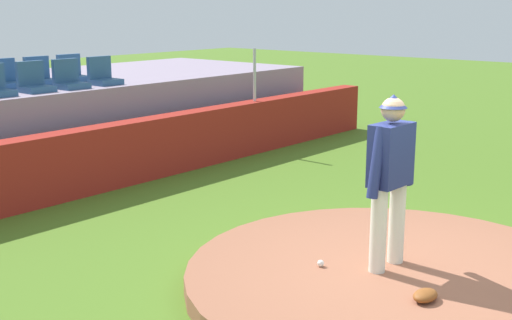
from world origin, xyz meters
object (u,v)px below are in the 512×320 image
Objects in this scene: stadium_chair_3 at (69,79)px; stadium_chair_8 at (40,76)px; stadium_chair_7 at (5,79)px; baseball at (321,263)px; pitcher at (390,169)px; stadium_chair_9 at (72,73)px; fielding_glove at (425,295)px; stadium_chair_4 at (103,76)px; stadium_chair_2 at (34,82)px.

stadium_chair_3 and stadium_chair_8 have the same top height.
stadium_chair_3 is at bearing 126.60° from stadium_chair_7.
baseball is 7.13m from stadium_chair_7.
pitcher is 7.66m from stadium_chair_9.
baseball is 6.33m from stadium_chair_3.
stadium_chair_9 is at bearing 81.84° from pitcher.
fielding_glove is 0.60× the size of stadium_chair_9.
stadium_chair_4 is 1.00× the size of stadium_chair_7.
stadium_chair_4 is at bearing 77.98° from fielding_glove.
stadium_chair_4 is at bearing -179.86° from stadium_chair_2.
stadium_chair_9 is (1.36, 0.90, 0.00)m from stadium_chair_2.
stadium_chair_7 is (-0.02, 0.87, 0.00)m from stadium_chair_2.
fielding_glove is at bearing 86.42° from stadium_chair_7.
fielding_glove is 8.40m from stadium_chair_8.
stadium_chair_7 is at bearing 86.29° from baseball.
stadium_chair_2 is at bearing -2.85° from stadium_chair_3.
pitcher reaches higher than stadium_chair_4.
pitcher is 1.35m from fielding_glove.
pitcher reaches higher than stadium_chair_8.
stadium_chair_7 is 1.38m from stadium_chair_9.
pitcher is at bearing 84.27° from stadium_chair_3.
stadium_chair_3 is 1.00× the size of stadium_chair_4.
stadium_chair_4 and stadium_chair_8 have the same top height.
stadium_chair_4 is 1.13m from stadium_chair_8.
stadium_chair_4 is at bearing 73.05° from baseball.
stadium_chair_2 is 1.64m from stadium_chair_9.
stadium_chair_7 is at bearing -0.83° from stadium_chair_8.
baseball is 0.15× the size of stadium_chair_8.
baseball is at bearing 73.05° from stadium_chair_4.
stadium_chair_9 is (1.38, 0.03, 0.00)m from stadium_chair_7.
stadium_chair_2 is at bearing 92.11° from pitcher.
stadium_chair_2 is 1.08m from stadium_chair_8.
stadium_chair_2 and stadium_chair_3 have the same top height.
stadium_chair_3 reaches higher than fielding_glove.
baseball is at bearing 89.76° from fielding_glove.
pitcher is 3.69× the size of stadium_chair_3.
stadium_chair_9 is (1.37, 7.53, 0.42)m from pitcher.
stadium_chair_7 is (0.45, 6.97, 1.45)m from baseball.
stadium_chair_2 is at bearing 33.51° from stadium_chair_9.
stadium_chair_9 is (0.71, 0.94, 0.00)m from stadium_chair_3.
stadium_chair_4 and stadium_chair_7 have the same top height.
stadium_chair_3 is 1.17m from stadium_chair_9.
pitcher is 7.50m from stadium_chair_7.
stadium_chair_7 reaches higher than fielding_glove.
stadium_chair_4 is 1.65m from stadium_chair_7.
stadium_chair_8 is (0.66, 7.48, 0.42)m from pitcher.
baseball is 7.19m from stadium_chair_8.
stadium_chair_3 is 1.12m from stadium_chair_7.
stadium_chair_8 is (1.18, 8.20, 1.43)m from fielding_glove.
fielding_glove is at bearing 77.06° from stadium_chair_9.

